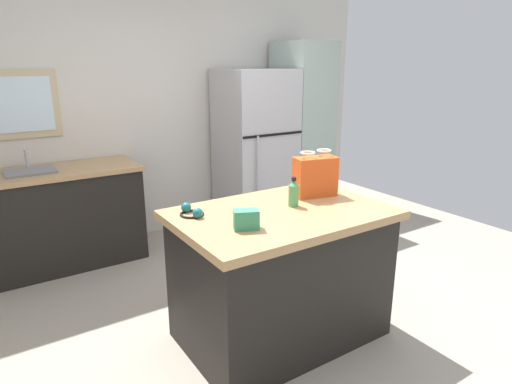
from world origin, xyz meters
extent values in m
plane|color=#9E9384|center=(0.00, 0.00, 0.00)|extent=(6.22, 6.22, 0.00)
cube|color=silver|center=(0.00, 2.32, 1.38)|extent=(5.18, 0.10, 2.76)
cube|color=#CCB78C|center=(-1.35, 2.27, 1.45)|extent=(0.68, 0.04, 0.60)
cube|color=white|center=(-1.35, 2.25, 1.45)|extent=(0.56, 0.02, 0.48)
cube|color=black|center=(-0.17, -0.06, 0.42)|extent=(1.28, 0.83, 0.85)
cube|color=tan|center=(-0.17, -0.06, 0.87)|extent=(1.36, 0.91, 0.05)
cube|color=#B7B7BC|center=(0.91, 1.90, 0.87)|extent=(0.77, 0.69, 1.74)
cube|color=black|center=(0.91, 1.55, 1.08)|extent=(0.75, 0.01, 0.02)
cylinder|color=#B7B7BC|center=(0.70, 1.52, 0.70)|extent=(0.02, 0.02, 0.78)
cube|color=#9EB2A8|center=(1.57, 1.90, 1.02)|extent=(0.52, 0.66, 2.04)
cube|color=black|center=(-1.16, 1.94, 0.43)|extent=(1.36, 0.60, 0.86)
cube|color=tan|center=(-1.16, 1.94, 0.88)|extent=(1.40, 0.64, 0.04)
cube|color=slate|center=(-1.37, 1.94, 0.85)|extent=(0.40, 0.32, 0.14)
cylinder|color=#B7B7BC|center=(-1.37, 2.08, 0.99)|extent=(0.03, 0.03, 0.18)
cylinder|color=#B7B7BC|center=(-1.37, 2.01, 1.07)|extent=(0.02, 0.14, 0.02)
cube|color=#DB511E|center=(0.22, 0.08, 1.04)|extent=(0.32, 0.20, 0.28)
torus|color=white|center=(0.15, 0.08, 1.21)|extent=(0.12, 0.12, 0.01)
torus|color=white|center=(0.29, 0.08, 1.21)|extent=(0.12, 0.12, 0.01)
cube|color=#388E66|center=(-0.53, -0.21, 0.95)|extent=(0.16, 0.14, 0.11)
cylinder|color=#4C9956|center=(-0.05, -0.03, 0.97)|extent=(0.07, 0.07, 0.14)
cone|color=#4C9956|center=(-0.05, -0.03, 1.05)|extent=(0.06, 0.06, 0.03)
cylinder|color=black|center=(-0.05, -0.03, 1.08)|extent=(0.03, 0.03, 0.02)
torus|color=black|center=(-0.68, 0.18, 0.91)|extent=(0.16, 0.16, 0.01)
sphere|color=#19666B|center=(-0.68, 0.11, 0.93)|extent=(0.06, 0.06, 0.06)
sphere|color=#19666B|center=(-0.69, 0.24, 0.93)|extent=(0.06, 0.06, 0.06)
camera|label=1|loc=(-1.75, -2.17, 1.79)|focal=30.75mm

